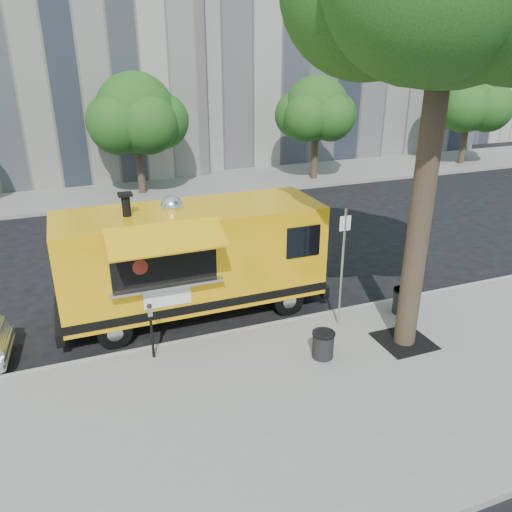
{
  "coord_description": "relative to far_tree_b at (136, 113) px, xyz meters",
  "views": [
    {
      "loc": [
        -4.24,
        -10.93,
        6.48
      ],
      "look_at": [
        -0.05,
        0.0,
        1.62
      ],
      "focal_mm": 35.0,
      "sensor_mm": 36.0,
      "label": 1
    }
  ],
  "objects": [
    {
      "name": "curb",
      "position": [
        1.0,
        -13.63,
        -3.76
      ],
      "size": [
        60.0,
        0.14,
        0.16
      ],
      "primitive_type": "cube",
      "color": "#999993",
      "rests_on": "ground"
    },
    {
      "name": "ground",
      "position": [
        1.0,
        -12.7,
        -3.83
      ],
      "size": [
        120.0,
        120.0,
        0.0
      ],
      "primitive_type": "plane",
      "color": "black",
      "rests_on": "ground"
    },
    {
      "name": "trash_bin_right",
      "position": [
        4.4,
        -14.31,
        -3.33
      ],
      "size": [
        0.55,
        0.55,
        0.65
      ],
      "color": "black",
      "rests_on": "sidewalk"
    },
    {
      "name": "building_right",
      "position": [
        31.0,
        11.3,
        4.17
      ],
      "size": [
        16.0,
        12.0,
        16.0
      ],
      "primitive_type": "cube",
      "color": "beige",
      "rests_on": "ground"
    },
    {
      "name": "trash_bin_left",
      "position": [
        1.51,
        -15.38,
        -3.35
      ],
      "size": [
        0.51,
        0.51,
        0.62
      ],
      "color": "black",
      "rests_on": "sidewalk"
    },
    {
      "name": "parking_meter",
      "position": [
        -2.0,
        -14.05,
        -2.85
      ],
      "size": [
        0.11,
        0.11,
        1.33
      ],
      "color": "black",
      "rests_on": "sidewalk"
    },
    {
      "name": "sign_post",
      "position": [
        2.55,
        -14.25,
        -1.98
      ],
      "size": [
        0.28,
        0.06,
        3.0
      ],
      "color": "silver",
      "rests_on": "sidewalk"
    },
    {
      "name": "food_truck",
      "position": [
        -0.59,
        -12.15,
        -2.24
      ],
      "size": [
        6.88,
        3.17,
        3.4
      ],
      "rotation": [
        0.0,
        0.0,
        0.0
      ],
      "color": "#FDB10D",
      "rests_on": "ground"
    },
    {
      "name": "tree_well",
      "position": [
        3.6,
        -15.5,
        -3.68
      ],
      "size": [
        1.2,
        1.2,
        0.02
      ],
      "primitive_type": "cube",
      "color": "black",
      "rests_on": "sidewalk"
    },
    {
      "name": "far_tree_b",
      "position": [
        0.0,
        0.0,
        0.0
      ],
      "size": [
        3.6,
        3.6,
        5.5
      ],
      "color": "#33261C",
      "rests_on": "far_sidewalk"
    },
    {
      "name": "sidewalk",
      "position": [
        1.0,
        -16.7,
        -3.76
      ],
      "size": [
        60.0,
        6.0,
        0.15
      ],
      "primitive_type": "cube",
      "color": "gray",
      "rests_on": "ground"
    },
    {
      "name": "far_tree_c",
      "position": [
        9.0,
        -0.3,
        -0.12
      ],
      "size": [
        3.24,
        3.24,
        5.21
      ],
      "color": "#33261C",
      "rests_on": "far_sidewalk"
    },
    {
      "name": "far_sidewalk",
      "position": [
        1.0,
        0.8,
        -3.76
      ],
      "size": [
        60.0,
        5.0,
        0.15
      ],
      "primitive_type": "cube",
      "color": "gray",
      "rests_on": "ground"
    },
    {
      "name": "far_tree_d",
      "position": [
        19.0,
        -0.1,
        0.06
      ],
      "size": [
        3.78,
        3.78,
        5.64
      ],
      "color": "#33261C",
      "rests_on": "far_sidewalk"
    }
  ]
}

